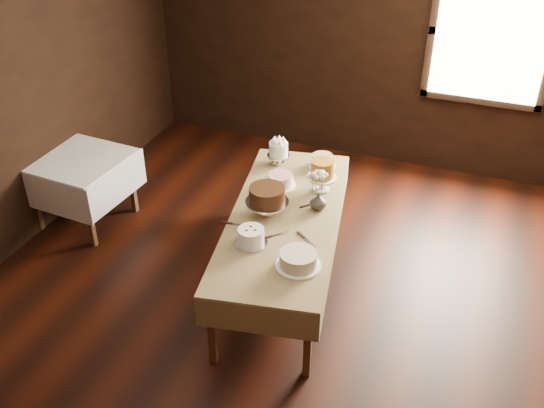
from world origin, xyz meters
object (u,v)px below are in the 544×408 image
at_px(cake_caramel, 322,177).
at_px(cake_cream, 298,260).
at_px(side_table, 80,166).
at_px(cake_lattice, 280,181).
at_px(cake_chocolate, 267,201).
at_px(cake_server_b, 310,242).
at_px(display_table, 284,220).
at_px(cake_server_a, 280,234).
at_px(cake_server_d, 317,203).
at_px(cake_meringue, 278,154).
at_px(cake_server_c, 284,198).
at_px(cake_speckled, 322,161).
at_px(cake_swirl, 251,237).
at_px(cake_server_e, 241,225).
at_px(flower_vase, 318,201).

bearing_deg(cake_caramel, cake_cream, -81.61).
distance_m(side_table, cake_lattice, 1.99).
bearing_deg(cake_chocolate, cake_server_b, -29.99).
distance_m(display_table, cake_server_a, 0.28).
xyz_separation_m(cake_lattice, cake_server_d, (0.39, -0.16, -0.05)).
xyz_separation_m(display_table, cake_meringue, (-0.36, 0.80, 0.15)).
bearing_deg(cake_lattice, cake_server_c, -60.35).
distance_m(cake_server_a, cake_server_c, 0.53).
relative_size(cake_speckled, cake_cream, 0.65).
bearing_deg(cake_server_d, side_table, 134.70).
bearing_deg(cake_server_a, cake_chocolate, 83.65).
relative_size(cake_caramel, cake_swirl, 1.16).
distance_m(cake_chocolate, cake_server_c, 0.29).
bearing_deg(cake_server_e, cake_meringue, 88.81).
xyz_separation_m(side_table, cake_cream, (2.50, -0.77, 0.12)).
bearing_deg(cake_cream, cake_server_c, 116.59).
relative_size(display_table, cake_cream, 6.16).
bearing_deg(cake_cream, cake_speckled, 100.66).
xyz_separation_m(cake_caramel, cake_chocolate, (-0.31, -0.52, -0.01)).
height_order(display_table, cake_speckled, cake_speckled).
bearing_deg(side_table, cake_meringue, 19.03).
height_order(cake_server_a, cake_server_d, same).
height_order(side_table, cake_server_e, side_table).
bearing_deg(cake_server_b, cake_server_d, 138.60).
bearing_deg(cake_lattice, cake_server_e, -96.04).
distance_m(side_table, cake_meringue, 1.93).
bearing_deg(cake_server_e, cake_caramel, 54.31).
bearing_deg(cake_server_b, cake_swirl, -121.47).
height_order(cake_chocolate, cake_server_e, cake_chocolate).
distance_m(side_table, cake_caramel, 2.37).
bearing_deg(cake_meringue, cake_server_d, -44.01).
height_order(cake_caramel, cake_chocolate, cake_caramel).
relative_size(cake_chocolate, cake_server_c, 1.50).
height_order(side_table, cake_cream, cake_cream).
relative_size(side_table, flower_vase, 6.00).
relative_size(cake_speckled, cake_server_d, 1.03).
bearing_deg(cake_cream, cake_meringue, 116.05).
height_order(side_table, cake_swirl, cake_swirl).
bearing_deg(side_table, cake_chocolate, -5.80).
xyz_separation_m(cake_lattice, cake_chocolate, (0.05, -0.45, 0.07)).
distance_m(cake_lattice, cake_chocolate, 0.46).
height_order(display_table, cake_swirl, cake_swirl).
xyz_separation_m(cake_server_d, flower_vase, (0.03, -0.08, 0.07)).
xyz_separation_m(display_table, cake_speckled, (0.05, 0.90, 0.11)).
bearing_deg(cake_speckled, cake_caramel, -73.46).
height_order(cake_speckled, cake_lattice, cake_speckled).
bearing_deg(cake_caramel, cake_server_c, -135.57).
bearing_deg(cake_server_e, cake_cream, -34.31).
bearing_deg(cake_server_c, cake_chocolate, 148.35).
height_order(side_table, cake_meringue, cake_meringue).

